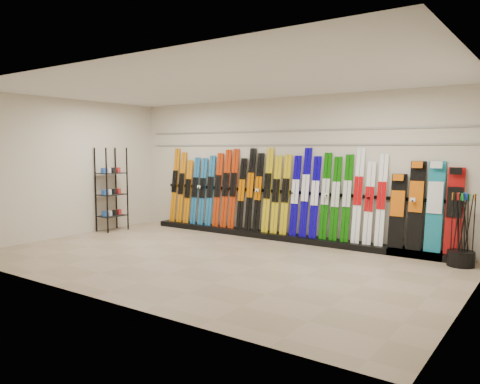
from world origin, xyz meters
The scene contains 13 objects.
floor centered at (0.00, 0.00, 0.00)m, with size 8.00×8.00×0.00m, color gray.
back_wall centered at (0.00, 2.50, 1.50)m, with size 8.00×8.00×0.00m, color beige.
left_wall centered at (-4.00, 0.00, 1.50)m, with size 5.00×5.00×0.00m, color beige.
right_wall centered at (4.00, 0.00, 1.50)m, with size 5.00×5.00×0.00m, color beige.
ceiling centered at (0.00, 0.00, 3.00)m, with size 8.00×8.00×0.00m, color silver.
ski_rack_base centered at (0.22, 2.28, 0.06)m, with size 8.00×0.40×0.12m, color black.
skis centered at (-0.44, 2.35, 0.97)m, with size 5.37×0.27×1.82m.
snowboards centered at (2.94, 2.36, 0.87)m, with size 1.24×0.24×1.59m.
accessory_rack centered at (-3.75, 0.95, 0.97)m, with size 0.40×0.60×1.95m, color black.
pole_bin centered at (3.60, 2.00, 0.12)m, with size 0.43×0.43×0.25m, color black.
ski_poles centered at (3.59, 2.04, 0.61)m, with size 0.37×0.30×1.18m.
slatwall_rail_0 centered at (0.00, 2.48, 2.00)m, with size 7.60×0.02×0.03m, color gray.
slatwall_rail_1 centered at (0.00, 2.48, 2.30)m, with size 7.60×0.02×0.03m, color gray.
Camera 1 is at (4.94, -6.24, 1.92)m, focal length 35.00 mm.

